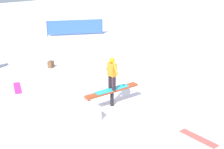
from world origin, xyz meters
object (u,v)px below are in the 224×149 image
Objects in this scene: loose_snowboard_magenta at (17,88)px; rail_feature at (112,92)px; loose_snowboard_white at (209,92)px; backpack_on_snow at (51,64)px; loose_snowboard_coral at (198,138)px; main_rider_on_rail at (112,74)px.

rail_feature is at bearing -132.44° from loose_snowboard_magenta.
backpack_on_snow is at bearing -92.13° from loose_snowboard_white.
loose_snowboard_coral is at bearing 0.15° from loose_snowboard_white.
loose_snowboard_magenta is 0.99× the size of loose_snowboard_coral.
main_rider_on_rail is 3.74m from loose_snowboard_coral.
loose_snowboard_white is (4.01, -1.29, -1.25)m from main_rider_on_rail.
main_rider_on_rail is 4.56m from loose_snowboard_magenta.
backpack_on_snow is (-0.12, 5.30, -1.10)m from main_rider_on_rail.
loose_snowboard_coral is at bearing -140.51° from loose_snowboard_magenta.
main_rider_on_rail reaches higher than loose_snowboard_coral.
loose_snowboard_magenta is at bearing -71.88° from loose_snowboard_white.
loose_snowboard_white is at bearing 86.03° from backpack_on_snow.
main_rider_on_rail reaches higher than rail_feature.
main_rider_on_rail reaches higher than backpack_on_snow.
loose_snowboard_magenta is 7.81m from loose_snowboard_coral.
rail_feature is at bearing 9.33° from loose_snowboard_coral.
rail_feature is 0.71m from main_rider_on_rail.
loose_snowboard_white is 4.58× the size of backpack_on_snow.
backpack_on_snow is (-1.04, 8.70, 0.16)m from loose_snowboard_coral.
loose_snowboard_white is at bearing -113.44° from loose_snowboard_magenta.
loose_snowboard_magenta is (-2.41, 3.67, -0.55)m from rail_feature.
rail_feature is at bearing -52.06° from loose_snowboard_white.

